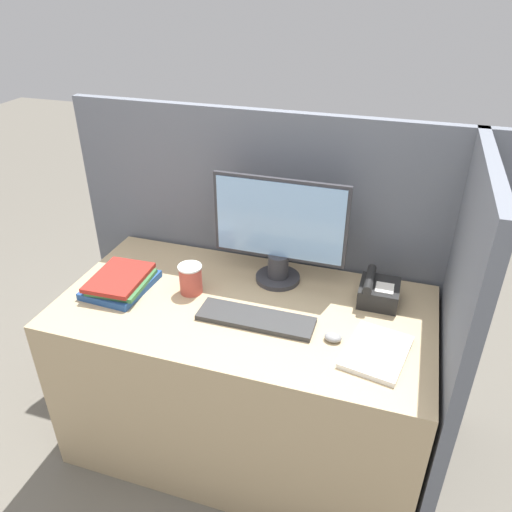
{
  "coord_description": "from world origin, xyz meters",
  "views": [
    {
      "loc": [
        0.54,
        -1.15,
        1.94
      ],
      "look_at": [
        0.04,
        0.42,
        0.99
      ],
      "focal_mm": 35.0,
      "sensor_mm": 36.0,
      "label": 1
    }
  ],
  "objects_px": {
    "monitor": "(279,233)",
    "desk_telephone": "(378,292)",
    "keyboard": "(256,319)",
    "book_stack": "(121,282)",
    "mouse": "(333,337)",
    "coffee_cup": "(191,279)"
  },
  "relations": [
    {
      "from": "coffee_cup",
      "to": "book_stack",
      "type": "height_order",
      "value": "coffee_cup"
    },
    {
      "from": "keyboard",
      "to": "monitor",
      "type": "bearing_deg",
      "value": 89.63
    },
    {
      "from": "monitor",
      "to": "mouse",
      "type": "height_order",
      "value": "monitor"
    },
    {
      "from": "keyboard",
      "to": "book_stack",
      "type": "height_order",
      "value": "book_stack"
    },
    {
      "from": "coffee_cup",
      "to": "mouse",
      "type": "bearing_deg",
      "value": -12.08
    },
    {
      "from": "monitor",
      "to": "keyboard",
      "type": "relative_size",
      "value": 1.24
    },
    {
      "from": "desk_telephone",
      "to": "book_stack",
      "type": "bearing_deg",
      "value": -167.21
    },
    {
      "from": "keyboard",
      "to": "book_stack",
      "type": "distance_m",
      "value": 0.61
    },
    {
      "from": "book_stack",
      "to": "keyboard",
      "type": "bearing_deg",
      "value": -3.66
    },
    {
      "from": "keyboard",
      "to": "mouse",
      "type": "bearing_deg",
      "value": -4.73
    },
    {
      "from": "book_stack",
      "to": "desk_telephone",
      "type": "height_order",
      "value": "desk_telephone"
    },
    {
      "from": "book_stack",
      "to": "desk_telephone",
      "type": "bearing_deg",
      "value": 12.79
    },
    {
      "from": "mouse",
      "to": "keyboard",
      "type": "bearing_deg",
      "value": 175.27
    },
    {
      "from": "keyboard",
      "to": "desk_telephone",
      "type": "xyz_separation_m",
      "value": [
        0.43,
        0.27,
        0.04
      ]
    },
    {
      "from": "monitor",
      "to": "mouse",
      "type": "distance_m",
      "value": 0.49
    },
    {
      "from": "monitor",
      "to": "desk_telephone",
      "type": "distance_m",
      "value": 0.46
    },
    {
      "from": "mouse",
      "to": "monitor",
      "type": "bearing_deg",
      "value": 132.02
    },
    {
      "from": "keyboard",
      "to": "coffee_cup",
      "type": "height_order",
      "value": "coffee_cup"
    },
    {
      "from": "book_stack",
      "to": "monitor",
      "type": "bearing_deg",
      "value": 23.83
    },
    {
      "from": "mouse",
      "to": "desk_telephone",
      "type": "height_order",
      "value": "desk_telephone"
    },
    {
      "from": "keyboard",
      "to": "book_stack",
      "type": "relative_size",
      "value": 1.52
    },
    {
      "from": "monitor",
      "to": "coffee_cup",
      "type": "xyz_separation_m",
      "value": [
        -0.32,
        -0.2,
        -0.16
      ]
    }
  ]
}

